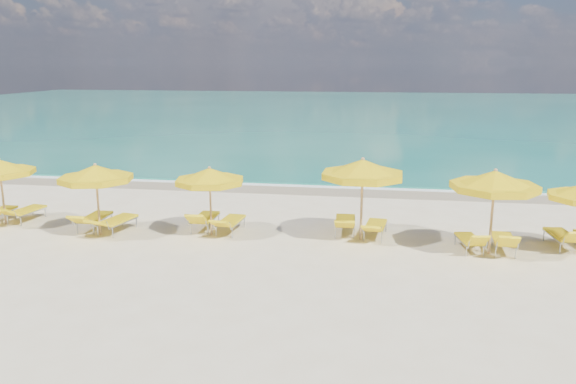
# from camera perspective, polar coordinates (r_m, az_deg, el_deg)

# --- Properties ---
(ground_plane) EXTENTS (120.00, 120.00, 0.00)m
(ground_plane) POSITION_cam_1_polar(r_m,az_deg,el_deg) (17.47, -0.79, -4.94)
(ground_plane) COLOR beige
(ocean) EXTENTS (120.00, 80.00, 0.30)m
(ocean) POSITION_cam_1_polar(r_m,az_deg,el_deg) (64.65, 6.66, 8.17)
(ocean) COLOR #136B59
(ocean) RESTS_ON ground
(wet_sand_band) EXTENTS (120.00, 2.60, 0.01)m
(wet_sand_band) POSITION_cam_1_polar(r_m,az_deg,el_deg) (24.54, 2.20, 0.34)
(wet_sand_band) COLOR tan
(wet_sand_band) RESTS_ON ground
(foam_line) EXTENTS (120.00, 1.20, 0.03)m
(foam_line) POSITION_cam_1_polar(r_m,az_deg,el_deg) (25.31, 2.42, 0.73)
(foam_line) COLOR white
(foam_line) RESTS_ON ground
(whitecap_near) EXTENTS (14.00, 0.36, 0.05)m
(whitecap_near) POSITION_cam_1_polar(r_m,az_deg,el_deg) (34.94, -5.68, 4.10)
(whitecap_near) COLOR white
(whitecap_near) RESTS_ON ground
(whitecap_far) EXTENTS (18.00, 0.30, 0.05)m
(whitecap_far) POSITION_cam_1_polar(r_m,az_deg,el_deg) (41.04, 16.32, 4.97)
(whitecap_far) COLOR white
(whitecap_far) RESTS_ON ground
(umbrella_2) EXTENTS (2.65, 2.65, 2.33)m
(umbrella_2) POSITION_cam_1_polar(r_m,az_deg,el_deg) (18.53, -18.95, 1.75)
(umbrella_2) COLOR tan
(umbrella_2) RESTS_ON ground
(umbrella_3) EXTENTS (2.61, 2.61, 2.23)m
(umbrella_3) POSITION_cam_1_polar(r_m,az_deg,el_deg) (17.72, -7.97, 1.55)
(umbrella_3) COLOR tan
(umbrella_3) RESTS_ON ground
(umbrella_4) EXTENTS (3.40, 3.40, 2.60)m
(umbrella_4) POSITION_cam_1_polar(r_m,az_deg,el_deg) (17.14, 7.59, 2.25)
(umbrella_4) COLOR tan
(umbrella_4) RESTS_ON ground
(umbrella_5) EXTENTS (3.00, 3.00, 2.50)m
(umbrella_5) POSITION_cam_1_polar(r_m,az_deg,el_deg) (16.77, 20.26, 1.02)
(umbrella_5) COLOR tan
(umbrella_5) RESTS_ON ground
(lounger_1_right) EXTENTS (0.84, 1.93, 0.74)m
(lounger_1_right) POSITION_cam_1_polar(r_m,az_deg,el_deg) (21.51, -25.09, -2.12)
(lounger_1_right) COLOR #A5A8AD
(lounger_1_right) RESTS_ON ground
(lounger_2_left) EXTENTS (0.65, 1.94, 0.78)m
(lounger_2_left) POSITION_cam_1_polar(r_m,az_deg,el_deg) (19.61, -19.09, -2.95)
(lounger_2_left) COLOR #A5A8AD
(lounger_2_left) RESTS_ON ground
(lounger_2_right) EXTENTS (1.01, 2.05, 0.71)m
(lounger_2_right) POSITION_cam_1_polar(r_m,az_deg,el_deg) (19.06, -17.02, -3.26)
(lounger_2_right) COLOR #A5A8AD
(lounger_2_right) RESTS_ON ground
(lounger_3_left) EXTENTS (0.65, 1.90, 0.83)m
(lounger_3_left) POSITION_cam_1_polar(r_m,az_deg,el_deg) (18.72, -8.45, -3.10)
(lounger_3_left) COLOR #A5A8AD
(lounger_3_left) RESTS_ON ground
(lounger_3_right) EXTENTS (0.77, 1.91, 0.72)m
(lounger_3_right) POSITION_cam_1_polar(r_m,az_deg,el_deg) (18.31, -5.90, -3.43)
(lounger_3_right) COLOR #A5A8AD
(lounger_3_right) RESTS_ON ground
(lounger_4_left) EXTENTS (0.72, 1.99, 0.78)m
(lounger_4_left) POSITION_cam_1_polar(r_m,az_deg,el_deg) (18.20, 5.82, -3.49)
(lounger_4_left) COLOR #A5A8AD
(lounger_4_left) RESTS_ON ground
(lounger_4_right) EXTENTS (0.82, 1.92, 0.70)m
(lounger_4_right) POSITION_cam_1_polar(r_m,az_deg,el_deg) (17.94, 8.85, -3.87)
(lounger_4_right) COLOR #A5A8AD
(lounger_4_right) RESTS_ON ground
(lounger_5_left) EXTENTS (0.79, 1.66, 0.76)m
(lounger_5_left) POSITION_cam_1_polar(r_m,az_deg,el_deg) (17.31, 17.95, -5.06)
(lounger_5_left) COLOR #A5A8AD
(lounger_5_left) RESTS_ON ground
(lounger_5_right) EXTENTS (0.71, 1.81, 0.81)m
(lounger_5_right) POSITION_cam_1_polar(r_m,az_deg,el_deg) (17.52, 21.02, -5.02)
(lounger_5_right) COLOR #A5A8AD
(lounger_5_right) RESTS_ON ground
(lounger_6_left) EXTENTS (0.79, 1.86, 0.83)m
(lounger_6_left) POSITION_cam_1_polar(r_m,az_deg,el_deg) (18.61, 26.06, -4.44)
(lounger_6_left) COLOR #A5A8AD
(lounger_6_left) RESTS_ON ground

